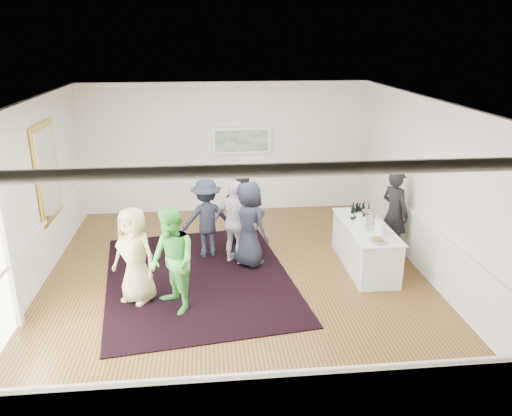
{
  "coord_description": "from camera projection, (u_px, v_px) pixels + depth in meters",
  "views": [
    {
      "loc": [
        -0.48,
        -8.1,
        4.24
      ],
      "look_at": [
        0.37,
        0.2,
        1.33
      ],
      "focal_mm": 35.0,
      "sensor_mm": 36.0,
      "label": 1
    }
  ],
  "objects": [
    {
      "name": "nut_bowl",
      "position": [
        377.0,
        240.0,
        8.59
      ],
      "size": [
        0.28,
        0.28,
        0.08
      ],
      "color": "white",
      "rests_on": "serving_table"
    },
    {
      "name": "guest_dark_b",
      "position": [
        241.0,
        212.0,
        9.99
      ],
      "size": [
        0.69,
        0.49,
        1.77
      ],
      "primitive_type": "imported",
      "rotation": [
        0.0,
        0.0,
        3.25
      ],
      "color": "black",
      "rests_on": "floor"
    },
    {
      "name": "landscape_painting",
      "position": [
        242.0,
        141.0,
        12.21
      ],
      "size": [
        1.44,
        0.06,
        0.66
      ],
      "color": "white",
      "rests_on": "wall_back"
    },
    {
      "name": "wall_left",
      "position": [
        23.0,
        204.0,
        8.19
      ],
      "size": [
        0.02,
        8.0,
        3.2
      ],
      "primitive_type": "cube",
      "color": "white",
      "rests_on": "floor"
    },
    {
      "name": "wall_right",
      "position": [
        432.0,
        192.0,
        8.86
      ],
      "size": [
        0.02,
        8.0,
        3.2
      ],
      "primitive_type": "cube",
      "color": "white",
      "rests_on": "floor"
    },
    {
      "name": "wall_front",
      "position": [
        262.0,
        326.0,
        4.76
      ],
      "size": [
        7.0,
        0.02,
        3.2
      ],
      "primitive_type": "cube",
      "color": "white",
      "rests_on": "floor"
    },
    {
      "name": "wainscoting",
      "position": [
        236.0,
        256.0,
        8.88
      ],
      "size": [
        7.0,
        8.0,
        1.0
      ],
      "primitive_type": null,
      "color": "white",
      "rests_on": "floor"
    },
    {
      "name": "floor",
      "position": [
        237.0,
        281.0,
        9.05
      ],
      "size": [
        8.0,
        8.0,
        0.0
      ],
      "primitive_type": "plane",
      "color": "brown",
      "rests_on": "ground"
    },
    {
      "name": "mirror",
      "position": [
        47.0,
        172.0,
        9.35
      ],
      "size": [
        0.05,
        1.25,
        1.85
      ],
      "color": "gold",
      "rests_on": "wall_left"
    },
    {
      "name": "area_rug",
      "position": [
        198.0,
        277.0,
        9.2
      ],
      "size": [
        3.82,
        4.7,
        0.02
      ],
      "primitive_type": "cube",
      "rotation": [
        0.0,
        0.0,
        0.14
      ],
      "color": "black",
      "rests_on": "floor"
    },
    {
      "name": "guest_tan",
      "position": [
        135.0,
        255.0,
        8.15
      ],
      "size": [
        0.96,
        0.87,
        1.65
      ],
      "primitive_type": "imported",
      "rotation": [
        0.0,
        0.0,
        -0.55
      ],
      "color": "#CDBC80",
      "rests_on": "floor"
    },
    {
      "name": "ice_bucket",
      "position": [
        368.0,
        217.0,
        9.45
      ],
      "size": [
        0.26,
        0.26,
        0.24
      ],
      "primitive_type": "cylinder",
      "color": "silver",
      "rests_on": "serving_table"
    },
    {
      "name": "guest_dark_a",
      "position": [
        207.0,
        218.0,
        9.86
      ],
      "size": [
        1.13,
        0.77,
        1.6
      ],
      "primitive_type": "imported",
      "rotation": [
        0.0,
        0.0,
        3.32
      ],
      "color": "#1E2232",
      "rests_on": "floor"
    },
    {
      "name": "serving_table",
      "position": [
        365.0,
        246.0,
        9.51
      ],
      "size": [
        0.8,
        2.09,
        0.85
      ],
      "color": "white",
      "rests_on": "floor"
    },
    {
      "name": "wall_back",
      "position": [
        225.0,
        148.0,
        12.28
      ],
      "size": [
        7.0,
        0.02,
        3.2
      ],
      "primitive_type": "cube",
      "color": "white",
      "rests_on": "floor"
    },
    {
      "name": "juice_pitchers",
      "position": [
        371.0,
        224.0,
        9.09
      ],
      "size": [
        0.39,
        0.58,
        0.24
      ],
      "color": "#66A93C",
      "rests_on": "serving_table"
    },
    {
      "name": "guest_green",
      "position": [
        172.0,
        261.0,
        7.84
      ],
      "size": [
        0.98,
        1.06,
        1.73
      ],
      "primitive_type": "imported",
      "rotation": [
        0.0,
        0.0,
        -1.06
      ],
      "color": "#4EC44F",
      "rests_on": "floor"
    },
    {
      "name": "wine_bottles",
      "position": [
        359.0,
        210.0,
        9.74
      ],
      "size": [
        0.42,
        0.25,
        0.31
      ],
      "color": "black",
      "rests_on": "serving_table"
    },
    {
      "name": "ceiling",
      "position": [
        234.0,
        103.0,
        8.0
      ],
      "size": [
        7.0,
        8.0,
        0.02
      ],
      "primitive_type": "cube",
      "color": "white",
      "rests_on": "wall_back"
    },
    {
      "name": "bartender",
      "position": [
        395.0,
        213.0,
        9.87
      ],
      "size": [
        0.66,
        0.77,
        1.78
      ],
      "primitive_type": "imported",
      "rotation": [
        0.0,
        0.0,
        2.01
      ],
      "color": "black",
      "rests_on": "floor"
    },
    {
      "name": "guest_lilac",
      "position": [
        236.0,
        223.0,
        9.56
      ],
      "size": [
        1.01,
        0.93,
        1.66
      ],
      "primitive_type": "imported",
      "rotation": [
        0.0,
        0.0,
        2.45
      ],
      "color": "silver",
      "rests_on": "floor"
    },
    {
      "name": "guest_navy",
      "position": [
        249.0,
        224.0,
        9.47
      ],
      "size": [
        0.92,
        0.97,
        1.67
      ],
      "primitive_type": "imported",
      "rotation": [
        0.0,
        0.0,
        2.24
      ],
      "color": "#1E2232",
      "rests_on": "floor"
    }
  ]
}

